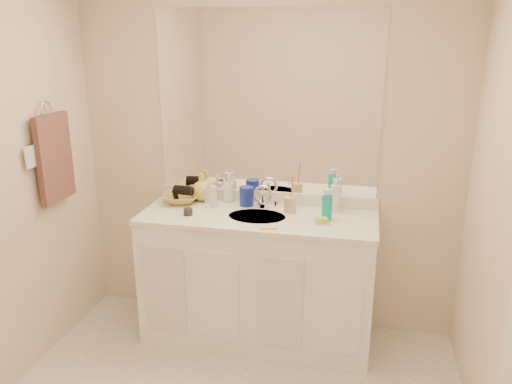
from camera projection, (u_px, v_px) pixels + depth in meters
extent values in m
cube|color=beige|center=(266.00, 157.00, 3.37)|extent=(2.60, 0.02, 2.40)
cube|color=white|center=(258.00, 279.00, 3.34)|extent=(1.50, 0.55, 0.85)
cube|color=white|center=(258.00, 217.00, 3.21)|extent=(1.52, 0.57, 0.03)
cube|color=white|center=(266.00, 197.00, 3.44)|extent=(1.52, 0.03, 0.08)
cylinder|color=beige|center=(257.00, 218.00, 3.19)|extent=(0.37, 0.37, 0.02)
cylinder|color=silver|center=(263.00, 199.00, 3.34)|extent=(0.02, 0.02, 0.11)
cube|color=white|center=(267.00, 104.00, 3.26)|extent=(1.48, 0.01, 1.20)
cylinder|color=#152796|center=(246.00, 196.00, 3.37)|extent=(0.11, 0.11, 0.13)
cylinder|color=beige|center=(290.00, 205.00, 3.24)|extent=(0.09, 0.09, 0.10)
cylinder|color=#F64073|center=(292.00, 190.00, 3.21)|extent=(0.02, 0.04, 0.20)
cylinder|color=#0EA99E|center=(327.00, 208.00, 3.11)|extent=(0.09, 0.09, 0.16)
cylinder|color=white|center=(335.00, 198.00, 3.25)|extent=(0.07, 0.07, 0.18)
cube|color=white|center=(321.00, 223.00, 3.05)|extent=(0.10, 0.09, 0.01)
cube|color=#96E437|center=(321.00, 220.00, 3.05)|extent=(0.09, 0.08, 0.03)
cube|color=orange|center=(269.00, 229.00, 2.97)|extent=(0.11, 0.06, 0.00)
cylinder|color=black|center=(188.00, 212.00, 3.20)|extent=(0.07, 0.07, 0.04)
cylinder|color=silver|center=(214.00, 197.00, 3.33)|extent=(0.05, 0.05, 0.15)
imported|color=white|center=(229.00, 189.00, 3.44)|extent=(0.08, 0.08, 0.19)
imported|color=beige|center=(211.00, 192.00, 3.44)|extent=(0.07, 0.07, 0.15)
imported|color=#E1CD57|center=(202.00, 187.00, 3.48)|extent=(0.18, 0.18, 0.19)
imported|color=#A68A43|center=(181.00, 198.00, 3.44)|extent=(0.30, 0.30, 0.06)
cylinder|color=black|center=(183.00, 190.00, 3.42)|extent=(0.14, 0.08, 0.07)
torus|color=silver|center=(46.00, 110.00, 3.04)|extent=(0.01, 0.11, 0.11)
cube|color=#462A25|center=(55.00, 158.00, 3.12)|extent=(0.04, 0.32, 0.55)
cube|color=white|center=(30.00, 157.00, 2.93)|extent=(0.01, 0.08, 0.13)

